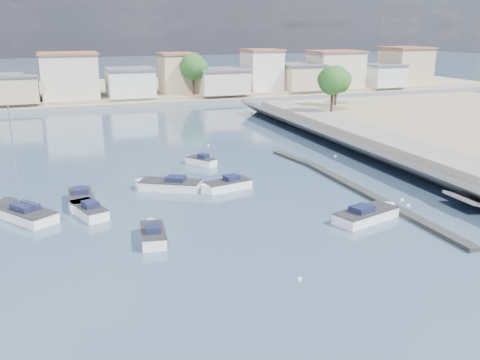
# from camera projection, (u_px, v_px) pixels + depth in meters

# --- Properties ---
(ground) EXTENTS (400.00, 400.00, 0.00)m
(ground) POSITION_uv_depth(u_px,v_px,m) (201.00, 137.00, 72.18)
(ground) COLOR #293E53
(ground) RESTS_ON ground
(seawall_walkway) EXTENTS (5.00, 90.00, 1.80)m
(seawall_walkway) POSITION_uv_depth(u_px,v_px,m) (451.00, 167.00, 53.44)
(seawall_walkway) COLOR slate
(seawall_walkway) RESTS_ON ground
(breakwater) EXTENTS (2.00, 31.02, 0.35)m
(breakwater) POSITION_uv_depth(u_px,v_px,m) (351.00, 186.00, 49.63)
(breakwater) COLOR black
(breakwater) RESTS_ON ground
(far_shore_land) EXTENTS (160.00, 40.00, 1.40)m
(far_shore_land) POSITION_uv_depth(u_px,v_px,m) (138.00, 90.00, 119.05)
(far_shore_land) COLOR gray
(far_shore_land) RESTS_ON ground
(far_shore_quay) EXTENTS (160.00, 2.50, 0.80)m
(far_shore_quay) POSITION_uv_depth(u_px,v_px,m) (157.00, 104.00, 100.13)
(far_shore_quay) COLOR slate
(far_shore_quay) RESTS_ON ground
(far_town) EXTENTS (113.01, 12.80, 8.35)m
(far_town) POSITION_uv_depth(u_px,v_px,m) (203.00, 75.00, 107.66)
(far_town) COLOR beige
(far_town) RESTS_ON far_shore_land
(shore_trees) EXTENTS (74.56, 38.32, 7.92)m
(shore_trees) POSITION_uv_depth(u_px,v_px,m) (203.00, 72.00, 98.57)
(shore_trees) COLOR #38281E
(shore_trees) RESTS_ON ground
(motorboat_a) EXTENTS (2.92, 4.85, 1.48)m
(motorboat_a) POSITION_uv_depth(u_px,v_px,m) (88.00, 210.00, 42.56)
(motorboat_a) COLOR white
(motorboat_a) RESTS_ON ground
(motorboat_b) EXTENTS (2.12, 4.59, 1.48)m
(motorboat_b) POSITION_uv_depth(u_px,v_px,m) (153.00, 234.00, 37.61)
(motorboat_b) COLOR white
(motorboat_b) RESTS_ON ground
(motorboat_c) EXTENTS (5.92, 4.60, 1.48)m
(motorboat_c) POSITION_uv_depth(u_px,v_px,m) (167.00, 185.00, 49.17)
(motorboat_c) COLOR white
(motorboat_c) RESTS_ON ground
(motorboat_d) EXTENTS (5.00, 2.76, 1.48)m
(motorboat_d) POSITION_uv_depth(u_px,v_px,m) (225.00, 186.00, 48.99)
(motorboat_d) COLOR white
(motorboat_d) RESTS_ON ground
(motorboat_f) EXTENTS (3.05, 3.60, 1.48)m
(motorboat_f) POSITION_uv_depth(u_px,v_px,m) (200.00, 161.00, 57.77)
(motorboat_f) COLOR white
(motorboat_f) RESTS_ON ground
(motorboat_g) EXTENTS (1.94, 5.55, 1.48)m
(motorboat_g) POSITION_uv_depth(u_px,v_px,m) (81.00, 201.00, 44.85)
(motorboat_g) COLOR white
(motorboat_g) RESTS_ON ground
(motorboat_h) EXTENTS (6.13, 3.72, 1.48)m
(motorboat_h) POSITION_uv_depth(u_px,v_px,m) (368.00, 215.00, 41.49)
(motorboat_h) COLOR white
(motorboat_h) RESTS_ON ground
(sailboat) EXTENTS (5.75, 6.83, 9.00)m
(sailboat) POSITION_uv_depth(u_px,v_px,m) (18.00, 212.00, 42.02)
(sailboat) COLOR white
(sailboat) RESTS_ON ground
(mooring_buoys) EXTENTS (17.73, 37.35, 0.32)m
(mooring_buoys) POSITION_uv_depth(u_px,v_px,m) (300.00, 182.00, 51.50)
(mooring_buoys) COLOR white
(mooring_buoys) RESTS_ON ground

